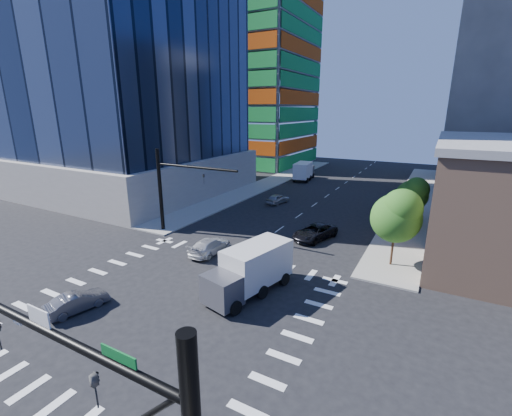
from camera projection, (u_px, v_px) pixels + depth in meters
The scene contains 14 objects.
ground at pixel (171, 305), 23.81m from camera, with size 160.00×160.00×0.00m, color black.
road_markings at pixel (171, 305), 23.81m from camera, with size 20.00×20.00×0.01m, color silver.
sidewalk_ne at pixel (415, 199), 51.84m from camera, with size 5.00×60.00×0.15m, color gray.
sidewalk_nw at pixel (268, 183), 63.31m from camera, with size 5.00×60.00×0.15m, color gray.
construction_building at pixel (254, 60), 81.91m from camera, with size 25.16×34.50×70.60m.
signal_mast_nw at pixel (170, 184), 36.59m from camera, with size 10.20×0.40×9.00m.
tree_south at pixel (398, 215), 28.46m from camera, with size 4.16×4.16×6.82m.
tree_north at pixel (413, 194), 38.66m from camera, with size 3.54×3.52×5.78m.
car_nb_far at pixel (315, 232), 35.88m from camera, with size 2.55×5.52×1.53m, color black.
car_sb_near at pixel (210, 246), 32.39m from camera, with size 2.04×5.02×1.46m, color silver.
car_sb_mid at pixel (278, 199), 49.69m from camera, with size 1.68×4.16×1.42m, color #AEB2B6.
car_sb_cross at pixel (77, 302), 23.06m from camera, with size 1.38×3.94×1.30m, color #55545A.
box_truck_near at pixel (247, 274), 24.96m from camera, with size 4.30×7.14×3.50m.
box_truck_far at pixel (304, 172), 66.38m from camera, with size 3.60×6.90×3.47m.
Camera 1 is at (15.22, -15.64, 13.10)m, focal length 24.00 mm.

